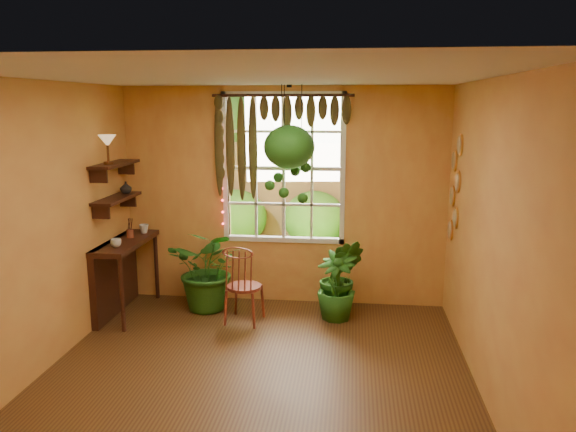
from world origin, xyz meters
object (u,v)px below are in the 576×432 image
windsor_chair (243,297)px  potted_plant_left (210,269)px  counter_ledge (118,268)px  hanging_basket (289,154)px  potted_plant_mid (341,277)px

windsor_chair → potted_plant_left: (-0.48, 0.37, 0.21)m
counter_ledge → hanging_basket: hanging_basket is taller
potted_plant_mid → hanging_basket: size_ratio=0.68×
windsor_chair → potted_plant_left: bearing=151.7°
counter_ledge → windsor_chair: windsor_chair is taller
potted_plant_left → potted_plant_mid: size_ratio=1.11×
windsor_chair → hanging_basket: (0.48, 0.46, 1.60)m
windsor_chair → potted_plant_left: 0.64m
counter_ledge → potted_plant_left: 1.08m
windsor_chair → potted_plant_mid: windsor_chair is taller
potted_plant_left → hanging_basket: hanging_basket is taller
hanging_basket → potted_plant_mid: bearing=-6.0°
potted_plant_mid → hanging_basket: hanging_basket is taller
windsor_chair → potted_plant_left: windsor_chair is taller
counter_ledge → potted_plant_mid: 2.66m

